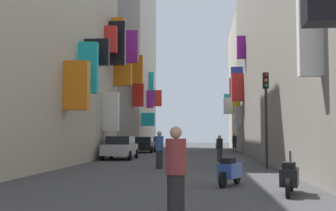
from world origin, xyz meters
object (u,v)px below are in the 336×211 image
(scooter_white, at_px, (157,145))
(scooter_silver, at_px, (219,145))
(scooter_blue, at_px, (230,171))
(pedestrian_near_left, at_px, (235,143))
(scooter_black, at_px, (289,177))
(pedestrian_crossing, at_px, (220,148))
(parked_car_black, at_px, (144,144))
(parked_car_silver, at_px, (120,147))
(parked_car_red, at_px, (151,143))
(pedestrian_mid_street, at_px, (159,150))
(traffic_light_near_corner, at_px, (266,103))
(pedestrian_near_right, at_px, (176,173))

(scooter_white, bearing_deg, scooter_silver, -7.82)
(scooter_blue, xyz_separation_m, pedestrian_near_left, (1.89, 26.98, 0.40))
(scooter_black, height_order, pedestrian_crossing, pedestrian_crossing)
(pedestrian_crossing, bearing_deg, scooter_blue, -90.55)
(parked_car_black, height_order, pedestrian_near_left, pedestrian_near_left)
(scooter_silver, bearing_deg, pedestrian_near_left, -84.76)
(parked_car_black, bearing_deg, parked_car_silver, -89.57)
(scooter_black, xyz_separation_m, pedestrian_near_left, (0.46, 28.95, 0.40))
(parked_car_red, height_order, scooter_black, parked_car_red)
(scooter_black, distance_m, pedestrian_mid_street, 9.97)
(parked_car_silver, relative_size, scooter_silver, 2.22)
(scooter_blue, height_order, scooter_silver, same)
(parked_car_silver, bearing_deg, scooter_white, 89.97)
(scooter_blue, height_order, traffic_light_near_corner, traffic_light_near_corner)
(scooter_silver, bearing_deg, scooter_blue, -91.31)
(parked_car_red, bearing_deg, pedestrian_near_right, -82.76)
(scooter_blue, xyz_separation_m, scooter_silver, (0.87, 38.10, 0.00))
(parked_car_silver, bearing_deg, parked_car_red, 90.65)
(parked_car_silver, height_order, pedestrian_mid_street, pedestrian_mid_street)
(parked_car_black, height_order, pedestrian_mid_street, pedestrian_mid_street)
(scooter_black, distance_m, scooter_blue, 2.44)
(pedestrian_mid_street, bearing_deg, scooter_blue, -67.90)
(pedestrian_mid_street, bearing_deg, scooter_black, -64.54)
(parked_car_silver, bearing_deg, scooter_blue, -67.97)
(parked_car_black, relative_size, scooter_blue, 2.42)
(scooter_silver, xyz_separation_m, pedestrian_near_left, (1.02, -11.12, 0.40))
(scooter_white, xyz_separation_m, pedestrian_near_left, (8.11, -12.09, 0.40))
(parked_car_silver, distance_m, parked_car_black, 12.17)
(parked_car_black, relative_size, pedestrian_crossing, 2.57)
(scooter_silver, distance_m, traffic_light_near_corner, 30.63)
(scooter_blue, relative_size, scooter_silver, 0.87)
(pedestrian_near_right, bearing_deg, scooter_blue, 77.45)
(parked_car_silver, distance_m, scooter_silver, 23.78)
(parked_car_silver, xyz_separation_m, scooter_blue, (6.23, -15.40, -0.32))
(parked_car_red, height_order, scooter_silver, parked_car_red)
(parked_car_black, bearing_deg, pedestrian_mid_street, -80.41)
(pedestrian_mid_street, relative_size, traffic_light_near_corner, 0.39)
(scooter_blue, relative_size, traffic_light_near_corner, 0.37)
(scooter_blue, distance_m, pedestrian_near_right, 5.95)
(scooter_black, distance_m, pedestrian_crossing, 15.31)
(parked_car_silver, relative_size, scooter_black, 2.19)
(parked_car_silver, height_order, traffic_light_near_corner, traffic_light_near_corner)
(parked_car_black, distance_m, scooter_white, 11.50)
(scooter_silver, xyz_separation_m, scooter_white, (-7.09, 0.97, -0.00))
(parked_car_red, relative_size, scooter_white, 2.40)
(scooter_blue, distance_m, scooter_white, 39.56)
(scooter_black, bearing_deg, pedestrian_near_right, -125.40)
(parked_car_silver, relative_size, traffic_light_near_corner, 0.95)
(pedestrian_mid_street, bearing_deg, scooter_white, 96.00)
(pedestrian_mid_street, bearing_deg, parked_car_silver, 111.97)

